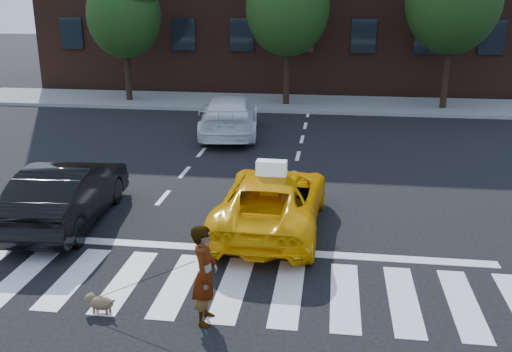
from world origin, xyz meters
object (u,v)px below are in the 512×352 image
(tree_left, at_px, (124,6))
(taxi, at_px, (272,200))
(woman, at_px, (205,275))
(black_sedan, at_px, (68,193))
(white_suv, at_px, (229,116))
(dog, at_px, (99,302))

(tree_left, height_order, taxi, tree_left)
(tree_left, xyz_separation_m, taxi, (8.37, -14.12, -3.79))
(taxi, distance_m, woman, 4.03)
(tree_left, relative_size, woman, 3.90)
(taxi, bearing_deg, black_sedan, 5.86)
(tree_left, bearing_deg, taxi, -59.36)
(tree_left, distance_m, taxi, 16.85)
(taxi, relative_size, black_sedan, 1.08)
(tree_left, distance_m, white_suv, 8.98)
(white_suv, relative_size, dog, 8.72)
(tree_left, height_order, dog, tree_left)
(dog, bearing_deg, woman, 8.73)
(black_sedan, bearing_deg, taxi, -179.96)
(woman, bearing_deg, white_suv, 7.45)
(black_sedan, height_order, dog, black_sedan)
(taxi, distance_m, white_suv, 8.79)
(woman, bearing_deg, taxi, -10.23)
(white_suv, bearing_deg, taxi, 99.20)
(tree_left, distance_m, woman, 20.01)
(taxi, relative_size, dog, 8.18)
(woman, bearing_deg, dog, 88.65)
(white_suv, bearing_deg, tree_left, -51.55)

